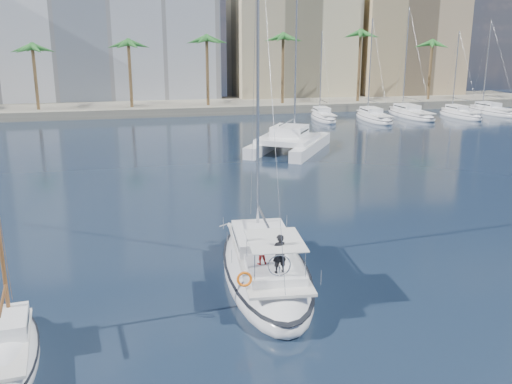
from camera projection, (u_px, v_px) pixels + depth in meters
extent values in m
plane|color=black|center=(256.00, 262.00, 29.15)|extent=(160.00, 160.00, 0.00)
cube|color=gray|center=(167.00, 107.00, 86.32)|extent=(120.00, 14.00, 1.20)
cube|color=white|center=(83.00, 16.00, 91.47)|extent=(42.00, 16.00, 28.00)
cube|color=beige|center=(291.00, 42.00, 96.94)|extent=(20.00, 14.00, 20.00)
cube|color=tan|center=(404.00, 47.00, 99.58)|extent=(18.00, 12.00, 18.00)
cylinder|color=brown|center=(168.00, 78.00, 81.32)|extent=(0.44, 0.44, 10.50)
sphere|color=#276B28|center=(167.00, 40.00, 79.91)|extent=(3.60, 3.60, 3.60)
cylinder|color=brown|center=(388.00, 74.00, 88.55)|extent=(0.44, 0.44, 10.50)
sphere|color=#276B28|center=(390.00, 39.00, 87.14)|extent=(3.60, 3.60, 3.60)
ellipsoid|color=white|center=(265.00, 272.00, 27.03)|extent=(4.85, 12.33, 2.50)
ellipsoid|color=black|center=(265.00, 265.00, 26.94)|extent=(4.89, 12.45, 0.18)
cube|color=silver|center=(266.00, 255.00, 26.56)|extent=(3.49, 9.23, 0.12)
cube|color=white|center=(262.00, 237.00, 27.79)|extent=(2.91, 4.14, 0.60)
cube|color=black|center=(262.00, 237.00, 27.78)|extent=(2.89, 3.68, 0.14)
cylinder|color=#B7BABF|center=(258.00, 77.00, 27.08)|extent=(0.15, 0.15, 15.79)
cylinder|color=#B7BABF|center=(265.00, 221.00, 26.47)|extent=(0.52, 4.86, 0.11)
cube|color=white|center=(274.00, 270.00, 24.28)|extent=(2.53, 3.20, 0.36)
cube|color=silver|center=(275.00, 240.00, 23.81)|extent=(2.53, 3.20, 0.04)
torus|color=silver|center=(279.00, 266.00, 23.00)|extent=(0.96, 0.14, 0.96)
torus|color=#E8600C|center=(244.00, 279.00, 22.44)|extent=(0.64, 0.25, 0.64)
imported|color=black|center=(279.00, 254.00, 23.34)|extent=(0.65, 0.48, 1.66)
imported|color=#B01D1B|center=(261.00, 252.00, 24.29)|extent=(0.54, 0.43, 1.09)
ellipsoid|color=white|center=(10.00, 356.00, 20.24)|extent=(2.71, 6.68, 1.53)
ellipsoid|color=black|center=(9.00, 350.00, 20.18)|extent=(2.74, 6.74, 0.18)
cube|color=silver|center=(7.00, 343.00, 19.97)|extent=(1.96, 5.00, 0.12)
cube|color=white|center=(8.00, 324.00, 20.56)|extent=(1.59, 2.26, 0.60)
cube|color=black|center=(8.00, 323.00, 20.55)|extent=(1.58, 2.01, 0.14)
cylinder|color=brown|center=(3.00, 300.00, 19.72)|extent=(0.38, 2.62, 0.11)
cube|color=white|center=(268.00, 144.00, 57.51)|extent=(7.11, 10.12, 1.10)
cube|color=white|center=(311.00, 147.00, 56.04)|extent=(7.11, 10.12, 1.10)
cube|color=white|center=(288.00, 139.00, 56.06)|extent=(7.59, 7.93, 0.50)
cube|color=white|center=(290.00, 131.00, 56.39)|extent=(4.43, 4.52, 1.00)
cube|color=black|center=(290.00, 130.00, 56.37)|extent=(4.21, 4.15, 0.18)
cylinder|color=#B7BABF|center=(296.00, 58.00, 56.04)|extent=(0.18, 0.18, 15.02)
ellipsoid|color=silver|center=(229.00, 225.00, 31.28)|extent=(0.23, 0.44, 0.21)
sphere|color=silver|center=(229.00, 224.00, 31.47)|extent=(0.11, 0.11, 0.11)
cube|color=gray|center=(224.00, 225.00, 31.21)|extent=(0.50, 0.18, 0.12)
cube|color=gray|center=(235.00, 224.00, 31.34)|extent=(0.50, 0.18, 0.12)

